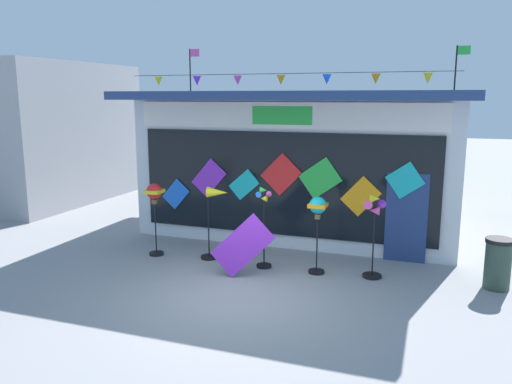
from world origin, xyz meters
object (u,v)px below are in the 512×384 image
object	(u,v)px
wind_spinner_center_right	(318,213)
wind_spinner_right	(374,225)
kite_shop_building	(309,158)
wind_spinner_center_left	(264,224)
wind_spinner_far_left	(154,199)
display_kite_on_ground	(243,246)
wind_spinner_left	(215,209)
trash_bin	(498,263)

from	to	relation	value
wind_spinner_center_right	wind_spinner_right	distance (m)	1.15
kite_shop_building	wind_spinner_right	xyz separation A→B (m)	(2.33, -4.02, -0.79)
wind_spinner_center_left	wind_spinner_center_right	bearing A→B (deg)	2.24
wind_spinner_far_left	wind_spinner_center_right	size ratio (longest dim) A/B	1.04
display_kite_on_ground	wind_spinner_right	bearing A→B (deg)	18.16
wind_spinner_left	display_kite_on_ground	world-z (taller)	wind_spinner_left
kite_shop_building	wind_spinner_center_right	xyz separation A→B (m)	(1.20, -4.13, -0.62)
wind_spinner_center_left	wind_spinner_center_right	xyz separation A→B (m)	(1.15, 0.05, 0.31)
wind_spinner_center_right	wind_spinner_right	world-z (taller)	wind_spinner_right
kite_shop_building	wind_spinner_center_right	world-z (taller)	kite_shop_building
kite_shop_building	wind_spinner_far_left	bearing A→B (deg)	-121.95
wind_spinner_left	display_kite_on_ground	size ratio (longest dim) A/B	1.37
wind_spinner_left	wind_spinner_center_left	world-z (taller)	wind_spinner_center_left
kite_shop_building	wind_spinner_center_right	distance (m)	4.34
wind_spinner_far_left	wind_spinner_left	bearing A→B (deg)	6.80
wind_spinner_center_left	display_kite_on_ground	distance (m)	0.77
wind_spinner_far_left	wind_spinner_left	distance (m)	1.46
kite_shop_building	display_kite_on_ground	world-z (taller)	kite_shop_building
kite_shop_building	wind_spinner_center_left	distance (m)	4.28
wind_spinner_center_right	wind_spinner_right	bearing A→B (deg)	5.29
kite_shop_building	display_kite_on_ground	distance (m)	5.01
display_kite_on_ground	wind_spinner_center_right	bearing A→B (deg)	27.52
wind_spinner_far_left	trash_bin	distance (m)	7.32
wind_spinner_far_left	display_kite_on_ground	bearing A→B (deg)	-15.50
wind_spinner_right	wind_spinner_left	bearing A→B (deg)	179.66
wind_spinner_center_right	wind_spinner_far_left	bearing A→B (deg)	-179.30
display_kite_on_ground	kite_shop_building	bearing A→B (deg)	87.89
kite_shop_building	trash_bin	size ratio (longest dim) A/B	8.47
wind_spinner_far_left	wind_spinner_right	size ratio (longest dim) A/B	0.97
wind_spinner_center_left	wind_spinner_far_left	bearing A→B (deg)	-179.98
wind_spinner_far_left	wind_spinner_right	world-z (taller)	wind_spinner_right
wind_spinner_right	display_kite_on_ground	size ratio (longest dim) A/B	1.42
kite_shop_building	wind_spinner_far_left	world-z (taller)	kite_shop_building
kite_shop_building	wind_spinner_center_right	size ratio (longest dim) A/B	5.16
trash_bin	display_kite_on_ground	xyz separation A→B (m)	(-4.84, -1.04, 0.16)
wind_spinner_right	wind_spinner_center_right	bearing A→B (deg)	-174.71
wind_spinner_far_left	kite_shop_building	bearing A→B (deg)	58.05
wind_spinner_left	wind_spinner_center_right	distance (m)	2.37
kite_shop_building	wind_spinner_far_left	size ratio (longest dim) A/B	4.97
wind_spinner_far_left	trash_bin	xyz separation A→B (m)	(7.27, 0.37, -0.84)
wind_spinner_center_right	trash_bin	distance (m)	3.56
wind_spinner_far_left	wind_spinner_center_left	world-z (taller)	wind_spinner_center_left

